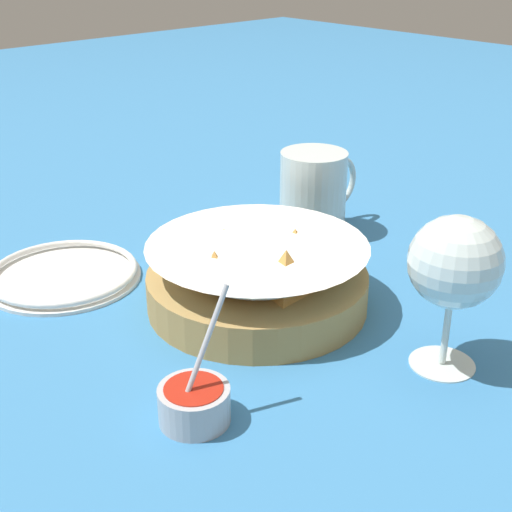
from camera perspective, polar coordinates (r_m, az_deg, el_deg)
name	(u,v)px	position (r m, az deg, el deg)	size (l,w,h in m)	color
ground_plane	(275,297)	(0.87, 1.54, -3.30)	(4.00, 4.00, 0.00)	teal
food_basket	(257,278)	(0.83, 0.05, -1.76)	(0.26, 0.26, 0.09)	#B2894C
sauce_cup	(194,402)	(0.66, -4.96, -11.56)	(0.08, 0.07, 0.13)	#B7B7BC
wine_glass	(455,266)	(0.71, 15.61, -0.79)	(0.09, 0.09, 0.16)	silver
beer_mug	(314,195)	(1.03, 4.64, 4.86)	(0.14, 0.10, 0.12)	silver
side_plate	(63,274)	(0.94, -15.15, -1.40)	(0.19, 0.19, 0.01)	white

